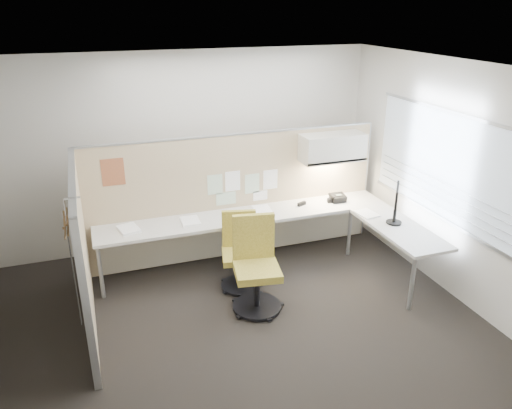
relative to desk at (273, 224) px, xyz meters
name	(u,v)px	position (x,y,z in m)	size (l,w,h in m)	color
floor	(232,322)	(-0.93, -1.13, -0.61)	(5.50, 4.50, 0.01)	black
ceiling	(227,69)	(-0.93, -1.13, 2.20)	(5.50, 4.50, 0.01)	white
wall_back	(185,151)	(-0.93, 1.12, 0.80)	(5.50, 0.02, 2.80)	beige
wall_front	(331,336)	(-0.93, -3.38, 0.80)	(5.50, 0.02, 2.80)	beige
wall_right	(449,179)	(1.82, -1.13, 0.80)	(0.02, 4.50, 2.80)	beige
window_pane	(449,168)	(1.79, -1.13, 0.95)	(0.01, 2.80, 1.30)	#A1B0BB
partition_back	(236,197)	(-0.38, 0.47, 0.27)	(4.10, 0.06, 1.75)	tan
partition_left	(83,255)	(-2.43, -0.63, 0.27)	(0.06, 2.20, 1.75)	tan
desk	(273,224)	(0.00, 0.00, 0.00)	(4.00, 2.07, 0.73)	beige
overhead_bin	(332,147)	(0.97, 0.26, 0.91)	(0.90, 0.36, 0.38)	beige
task_light_strip	(332,162)	(0.97, 0.26, 0.70)	(0.60, 0.06, 0.02)	#FFEABF
pinned_papers	(242,186)	(-0.30, 0.44, 0.43)	(1.01, 0.00, 0.47)	#8CBF8C
poster	(113,172)	(-1.98, 0.44, 0.82)	(0.28, 0.00, 0.35)	#E05A1C
chair_left	(240,253)	(-0.59, -0.37, -0.16)	(0.54, 0.55, 0.96)	black
chair_right	(256,267)	(-0.57, -0.89, -0.09)	(0.59, 0.61, 1.10)	black
monitor	(396,202)	(1.37, -0.76, 0.42)	(0.31, 0.40, 0.50)	black
phone	(338,198)	(1.05, 0.17, 0.18)	(0.22, 0.21, 0.12)	black
stapler	(302,204)	(0.50, 0.20, 0.15)	(0.14, 0.04, 0.05)	black
tape_dispenser	(331,200)	(0.94, 0.16, 0.16)	(0.10, 0.06, 0.06)	black
coat_hook	(68,235)	(-2.51, -1.30, 0.82)	(0.18, 0.42, 1.27)	silver
paper_stack_0	(129,229)	(-1.88, 0.17, 0.14)	(0.23, 0.30, 0.03)	white
paper_stack_1	(190,221)	(-1.10, 0.16, 0.14)	(0.23, 0.30, 0.02)	white
paper_stack_2	(238,218)	(-0.48, 0.03, 0.15)	(0.23, 0.30, 0.04)	white
paper_stack_3	(262,209)	(-0.08, 0.23, 0.14)	(0.23, 0.30, 0.02)	white
paper_stack_4	(367,214)	(1.20, -0.39, 0.14)	(0.23, 0.30, 0.02)	white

